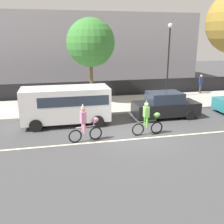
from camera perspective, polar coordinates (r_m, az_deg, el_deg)
ground_plane at (r=13.91m, az=6.06°, el=-4.99°), size 80.00×80.00×0.00m
road_centre_line at (r=13.47m, az=6.74°, el=-5.71°), size 36.00×0.14×0.01m
sidewalk_curb at (r=19.86m, az=0.11°, el=1.74°), size 60.00×5.00×0.15m
fence_line at (r=22.50m, az=-1.52°, el=5.05°), size 40.00×0.08×1.40m
building_backdrop at (r=30.34m, az=-10.42°, el=13.33°), size 28.00×8.00×7.40m
parade_cyclist_pink at (r=12.81m, az=-5.76°, el=-2.83°), size 1.71×0.53×1.92m
parade_cyclist_lime at (r=13.73m, az=7.85°, el=-1.61°), size 1.72×0.50×1.92m
parked_van_white at (r=15.44m, az=-9.76°, el=1.96°), size 5.00×2.22×2.18m
parked_car_black at (r=16.97m, az=11.51°, el=1.40°), size 4.10×1.92×1.64m
street_lamp_post at (r=21.75m, az=12.27°, el=13.05°), size 0.36×0.36×5.86m
street_tree_near_lamp at (r=19.74m, az=-4.68°, el=14.81°), size 3.53×3.53×6.20m
pedestrian_onlooker at (r=24.76m, az=18.74°, el=5.95°), size 0.32×0.20×1.62m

